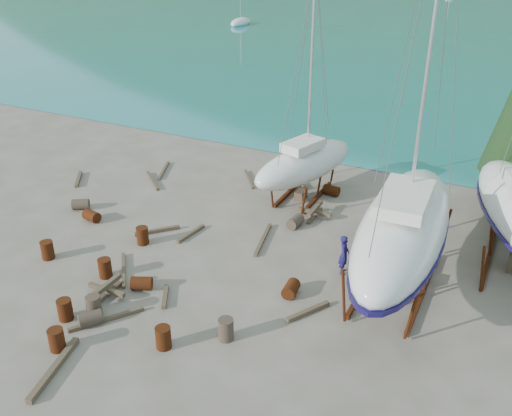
% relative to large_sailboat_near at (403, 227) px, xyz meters
% --- Properties ---
extents(ground, '(600.00, 600.00, 0.00)m').
position_rel_large_sailboat_near_xyz_m(ground, '(-7.24, -3.06, -2.90)').
color(ground, '#5C5349').
rests_on(ground, ground).
extents(moored_boat_left, '(2.00, 5.00, 6.05)m').
position_rel_large_sailboat_near_xyz_m(moored_boat_left, '(-37.24, 56.94, -2.51)').
color(moored_boat_left, silver).
rests_on(moored_boat_left, ground).
extents(large_sailboat_near, '(3.79, 11.55, 17.99)m').
position_rel_large_sailboat_near_xyz_m(large_sailboat_near, '(0.00, 0.00, 0.00)').
color(large_sailboat_near, silver).
rests_on(large_sailboat_near, ground).
extents(small_sailboat_shore, '(4.61, 8.02, 12.23)m').
position_rel_large_sailboat_near_xyz_m(small_sailboat_shore, '(-6.91, 6.55, -0.88)').
color(small_sailboat_shore, silver).
rests_on(small_sailboat_shore, ground).
extents(worker, '(0.58, 0.75, 1.84)m').
position_rel_large_sailboat_near_xyz_m(worker, '(-2.39, 0.06, -1.98)').
color(worker, '#17114D').
rests_on(worker, ground).
extents(drum_1, '(0.99, 1.05, 0.58)m').
position_rel_large_sailboat_near_xyz_m(drum_1, '(-9.98, -7.78, -2.61)').
color(drum_1, '#2D2823').
rests_on(drum_1, ground).
extents(drum_2, '(0.98, 0.74, 0.58)m').
position_rel_large_sailboat_near_xyz_m(drum_2, '(-15.66, -1.09, -2.61)').
color(drum_2, '#521F0E').
rests_on(drum_2, ground).
extents(drum_3, '(0.58, 0.58, 0.88)m').
position_rel_large_sailboat_near_xyz_m(drum_3, '(-10.10, -9.43, -2.46)').
color(drum_3, '#521F0E').
rests_on(drum_3, ground).
extents(drum_4, '(0.94, 0.68, 0.58)m').
position_rel_large_sailboat_near_xyz_m(drum_4, '(-5.53, 7.38, -2.61)').
color(drum_4, '#521F0E').
rests_on(drum_4, ground).
extents(drum_5, '(0.58, 0.58, 0.88)m').
position_rel_large_sailboat_near_xyz_m(drum_5, '(-10.24, -7.24, -2.46)').
color(drum_5, '#2D2823').
rests_on(drum_5, ground).
extents(drum_6, '(0.65, 0.92, 0.58)m').
position_rel_large_sailboat_near_xyz_m(drum_6, '(-3.80, -2.53, -2.61)').
color(drum_6, '#521F0E').
rests_on(drum_6, ground).
extents(drum_7, '(0.58, 0.58, 0.88)m').
position_rel_large_sailboat_near_xyz_m(drum_7, '(-6.69, -7.61, -2.46)').
color(drum_7, '#521F0E').
rests_on(drum_7, ground).
extents(drum_8, '(0.58, 0.58, 0.88)m').
position_rel_large_sailboat_near_xyz_m(drum_8, '(-15.01, -4.85, -2.46)').
color(drum_8, '#521F0E').
rests_on(drum_8, ground).
extents(drum_10, '(0.58, 0.58, 0.88)m').
position_rel_large_sailboat_near_xyz_m(drum_10, '(-11.63, -4.88, -2.46)').
color(drum_10, '#521F0E').
rests_on(drum_10, ground).
extents(drum_11, '(0.69, 0.95, 0.58)m').
position_rel_large_sailboat_near_xyz_m(drum_11, '(-5.91, 3.02, -2.61)').
color(drum_11, '#2D2823').
rests_on(drum_11, ground).
extents(drum_12, '(1.04, 0.90, 0.58)m').
position_rel_large_sailboat_near_xyz_m(drum_12, '(-9.63, -4.96, -2.61)').
color(drum_12, '#521F0E').
rests_on(drum_12, ground).
extents(drum_13, '(0.58, 0.58, 0.88)m').
position_rel_large_sailboat_near_xyz_m(drum_13, '(-11.09, -7.93, -2.46)').
color(drum_13, '#521F0E').
rests_on(drum_13, ground).
extents(drum_14, '(0.58, 0.58, 0.88)m').
position_rel_large_sailboat_near_xyz_m(drum_14, '(-11.88, -1.82, -2.46)').
color(drum_14, '#521F0E').
rests_on(drum_14, ground).
extents(drum_15, '(1.05, 0.95, 0.58)m').
position_rel_large_sailboat_near_xyz_m(drum_15, '(-17.11, -0.28, -2.61)').
color(drum_15, '#2D2823').
rests_on(drum_15, ground).
extents(drum_17, '(0.58, 0.58, 0.88)m').
position_rel_large_sailboat_near_xyz_m(drum_17, '(-4.87, -6.20, -2.46)').
color(drum_17, '#2D2823').
rests_on(drum_17, ground).
extents(timber_1, '(1.21, 1.90, 0.19)m').
position_rel_large_sailboat_near_xyz_m(timber_1, '(-2.67, -3.42, -2.80)').
color(timber_1, brown).
rests_on(timber_1, ground).
extents(timber_2, '(1.37, 1.87, 0.19)m').
position_rel_large_sailboat_near_xyz_m(timber_2, '(-19.86, 2.58, -2.81)').
color(timber_2, brown).
rests_on(timber_2, ground).
extents(timber_3, '(1.84, 2.28, 0.15)m').
position_rel_large_sailboat_near_xyz_m(timber_3, '(-11.20, -4.20, -2.82)').
color(timber_3, brown).
rests_on(timber_3, ground).
extents(timber_4, '(0.44, 2.00, 0.17)m').
position_rel_large_sailboat_near_xyz_m(timber_4, '(-10.24, -0.10, -2.81)').
color(timber_4, brown).
rests_on(timber_4, ground).
extents(timber_5, '(1.87, 2.53, 0.16)m').
position_rel_large_sailboat_near_xyz_m(timber_5, '(-9.57, -7.34, -2.82)').
color(timber_5, brown).
rests_on(timber_5, ground).
extents(timber_6, '(1.48, 1.76, 0.19)m').
position_rel_large_sailboat_near_xyz_m(timber_6, '(-7.86, 8.26, -2.80)').
color(timber_6, brown).
rests_on(timber_6, ground).
extents(timber_7, '(0.91, 1.43, 0.17)m').
position_rel_large_sailboat_near_xyz_m(timber_7, '(-8.37, -5.08, -2.81)').
color(timber_7, brown).
rests_on(timber_7, ground).
extents(timber_8, '(1.69, 1.77, 0.19)m').
position_rel_large_sailboat_near_xyz_m(timber_8, '(-11.90, -0.59, -2.80)').
color(timber_8, brown).
rests_on(timber_8, ground).
extents(timber_9, '(1.71, 2.18, 0.15)m').
position_rel_large_sailboat_near_xyz_m(timber_9, '(-10.67, 7.18, -2.82)').
color(timber_9, brown).
rests_on(timber_9, ground).
extents(timber_10, '(0.82, 3.06, 0.16)m').
position_rel_large_sailboat_near_xyz_m(timber_10, '(-6.77, 0.97, -2.82)').
color(timber_10, brown).
rests_on(timber_10, ground).
extents(timber_15, '(1.14, 2.56, 0.15)m').
position_rel_large_sailboat_near_xyz_m(timber_15, '(-16.04, 5.99, -2.82)').
color(timber_15, brown).
rests_on(timber_15, ground).
extents(timber_16, '(0.97, 3.12, 0.23)m').
position_rel_large_sailboat_near_xyz_m(timber_16, '(-9.39, -10.36, -2.78)').
color(timber_16, brown).
rests_on(timber_16, ground).
extents(timber_17, '(2.13, 1.92, 0.16)m').
position_rel_large_sailboat_near_xyz_m(timber_17, '(-15.74, 4.39, -2.82)').
color(timber_17, brown).
rests_on(timber_17, ground).
extents(timber_pile_fore, '(1.80, 1.80, 0.60)m').
position_rel_large_sailboat_near_xyz_m(timber_pile_fore, '(-10.64, -6.01, -2.60)').
color(timber_pile_fore, brown).
rests_on(timber_pile_fore, ground).
extents(timber_pile_aft, '(1.80, 1.80, 0.60)m').
position_rel_large_sailboat_near_xyz_m(timber_pile_aft, '(-5.40, 4.43, -2.60)').
color(timber_pile_aft, brown).
rests_on(timber_pile_aft, ground).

